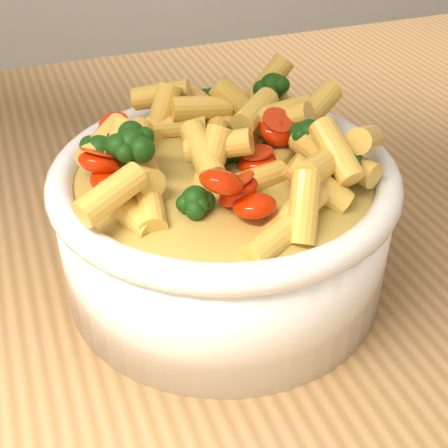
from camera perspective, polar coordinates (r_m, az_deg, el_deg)
name	(u,v)px	position (r m, az deg, el deg)	size (l,w,h in m)	color
table	(179,314)	(0.58, -4.13, -8.19)	(1.20, 0.80, 0.90)	#B37E4D
serving_bowl	(224,223)	(0.43, 0.00, 0.13)	(0.23, 0.23, 0.10)	white
pasta_salad	(224,143)	(0.40, 0.00, 7.38)	(0.18, 0.18, 0.04)	#FFC150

